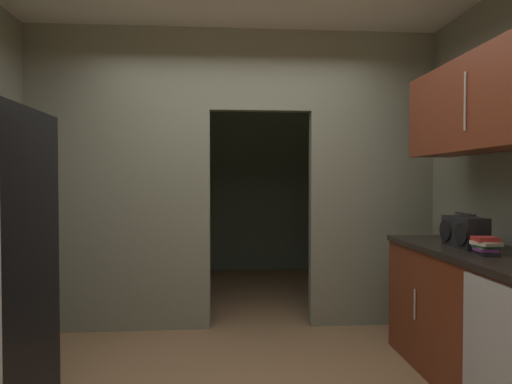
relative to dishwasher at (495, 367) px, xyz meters
name	(u,v)px	position (x,y,z in m)	size (l,w,h in m)	color
kitchen_partition	(230,171)	(-1.30, 1.99, 1.03)	(3.73, 0.12, 2.74)	gray
adjoining_room_shell	(231,180)	(-1.25, 3.87, 0.95)	(3.73, 2.71, 2.74)	slate
lower_cabinet_run	(490,325)	(0.30, 0.52, 0.03)	(0.62, 1.86, 0.91)	maroon
dishwasher	(495,367)	(0.00, 0.00, 0.00)	(0.02, 0.56, 0.85)	#B7BABC
upper_cabinet_counterside	(493,102)	(0.30, 0.52, 1.43)	(0.36, 1.68, 0.60)	maroon
boombox	(464,232)	(0.27, 0.77, 0.59)	(0.17, 0.35, 0.24)	black
book_stack	(486,246)	(0.23, 0.46, 0.54)	(0.15, 0.17, 0.11)	black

